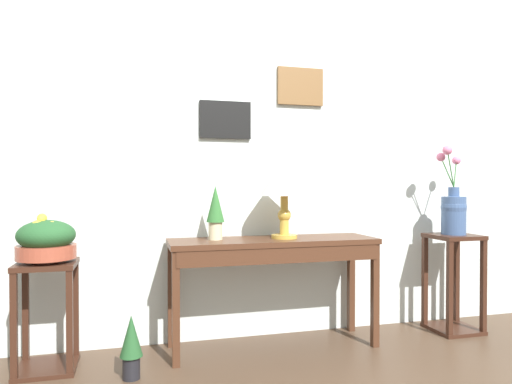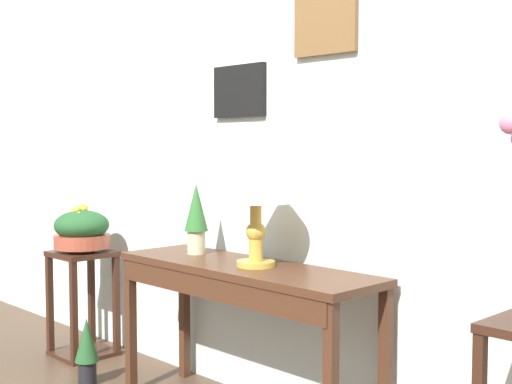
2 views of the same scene
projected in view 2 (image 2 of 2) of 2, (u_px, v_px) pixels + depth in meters
name	position (u px, v px, depth m)	size (l,w,h in m)	color
back_wall_with_art	(296.00, 120.00, 3.29)	(9.00, 0.13, 2.80)	silver
console_table	(240.00, 286.00, 3.15)	(1.39, 0.42, 0.73)	#472819
table_lamp	(256.00, 180.00, 3.08)	(0.33, 0.33, 0.54)	gold
potted_plant_on_console	(196.00, 215.00, 3.45)	(0.12, 0.12, 0.36)	beige
pedestal_stand_left	(83.00, 304.00, 4.18)	(0.33, 0.33, 0.64)	#381E14
planter_bowl_wide_left	(82.00, 230.00, 4.15)	(0.33, 0.33, 0.28)	#9E4733
potted_plant_floor	(87.00, 348.00, 3.66)	(0.13, 0.13, 0.36)	black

